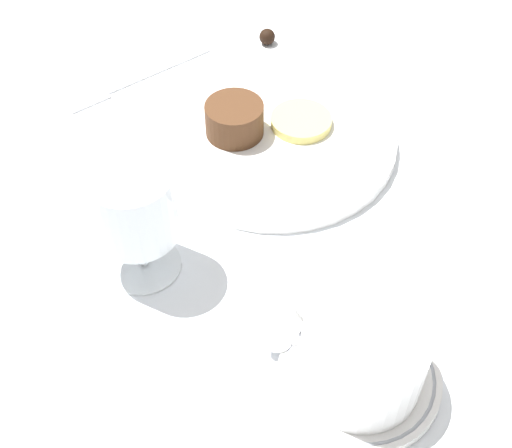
{
  "coord_description": "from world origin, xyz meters",
  "views": [
    {
      "loc": [
        -0.37,
        0.41,
        0.52
      ],
      "look_at": [
        -0.09,
        0.09,
        0.04
      ],
      "focal_mm": 50.0,
      "sensor_mm": 36.0,
      "label": 1
    }
  ],
  "objects": [
    {
      "name": "dessert_cake",
      "position": [
        0.03,
        -0.01,
        0.03
      ],
      "size": [
        0.06,
        0.06,
        0.04
      ],
      "color": "#4C2D19",
      "rests_on": "dinner_plate"
    },
    {
      "name": "coffee_cup",
      "position": [
        -0.24,
        0.14,
        0.04
      ],
      "size": [
        0.12,
        0.1,
        0.06
      ],
      "color": "white",
      "rests_on": "saucer"
    },
    {
      "name": "fork",
      "position": [
        0.2,
        -0.0,
        0.0
      ],
      "size": [
        0.05,
        0.19,
        0.01
      ],
      "color": "silver",
      "rests_on": "ground_plane"
    },
    {
      "name": "chocolate_truffle",
      "position": [
        0.13,
        -0.18,
        0.01
      ],
      "size": [
        0.02,
        0.02,
        0.02
      ],
      "color": "black",
      "rests_on": "ground_plane"
    },
    {
      "name": "saucer",
      "position": [
        -0.24,
        0.14,
        0.01
      ],
      "size": [
        0.13,
        0.13,
        0.01
      ],
      "color": "white",
      "rests_on": "ground_plane"
    },
    {
      "name": "dinner_plate",
      "position": [
        0.0,
        -0.04,
        0.01
      ],
      "size": [
        0.26,
        0.26,
        0.01
      ],
      "color": "white",
      "rests_on": "ground_plane"
    },
    {
      "name": "spoon",
      "position": [
        -0.19,
        0.13,
        0.01
      ],
      "size": [
        0.08,
        0.1,
        0.0
      ],
      "color": "silver",
      "rests_on": "saucer"
    },
    {
      "name": "wine_glass",
      "position": [
        -0.02,
        0.17,
        0.08
      ],
      "size": [
        0.08,
        0.08,
        0.12
      ],
      "color": "silver",
      "rests_on": "ground_plane"
    },
    {
      "name": "ground_plane",
      "position": [
        0.0,
        0.0,
        0.0
      ],
      "size": [
        3.0,
        3.0,
        0.0
      ],
      "primitive_type": "plane",
      "color": "white"
    },
    {
      "name": "pineapple_slice",
      "position": [
        -0.01,
        -0.07,
        0.02
      ],
      "size": [
        0.07,
        0.07,
        0.01
      ],
      "color": "#EFE075",
      "rests_on": "dinner_plate"
    }
  ]
}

